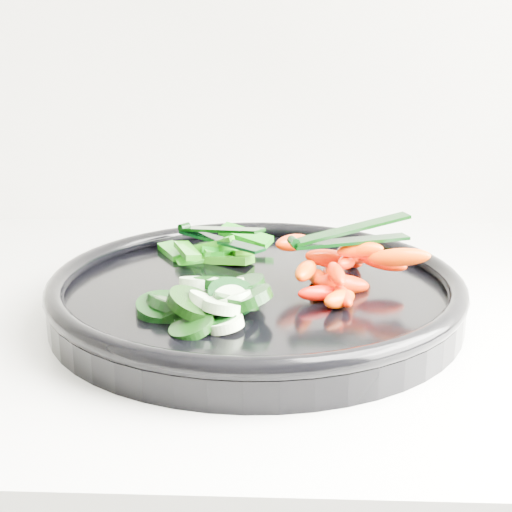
{
  "coord_description": "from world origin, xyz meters",
  "views": [
    {
      "loc": [
        0.72,
        1.05,
        1.17
      ],
      "look_at": [
        0.7,
        1.66,
        0.99
      ],
      "focal_mm": 50.0,
      "sensor_mm": 36.0,
      "label": 1
    }
  ],
  "objects": [
    {
      "name": "carrot_pile",
      "position": [
        0.78,
        1.66,
        0.97
      ],
      "size": [
        0.14,
        0.16,
        0.05
      ],
      "color": "#FA1100",
      "rests_on": "veggie_tray"
    },
    {
      "name": "pepper_pile",
      "position": [
        0.66,
        1.75,
        0.96
      ],
      "size": [
        0.12,
        0.11,
        0.03
      ],
      "color": "#0F730B",
      "rests_on": "veggie_tray"
    },
    {
      "name": "cucumber_pile",
      "position": [
        0.66,
        1.6,
        0.96
      ],
      "size": [
        0.13,
        0.13,
        0.04
      ],
      "color": "black",
      "rests_on": "veggie_tray"
    },
    {
      "name": "tong_pepper",
      "position": [
        0.66,
        1.75,
        0.98
      ],
      "size": [
        0.1,
        0.08,
        0.02
      ],
      "color": "black",
      "rests_on": "pepper_pile"
    },
    {
      "name": "veggie_tray",
      "position": [
        0.7,
        1.66,
        0.95
      ],
      "size": [
        0.38,
        0.38,
        0.04
      ],
      "color": "black",
      "rests_on": "counter"
    },
    {
      "name": "tong_carrot",
      "position": [
        0.78,
        1.67,
        1.0
      ],
      "size": [
        0.11,
        0.05,
        0.02
      ],
      "color": "black",
      "rests_on": "carrot_pile"
    }
  ]
}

